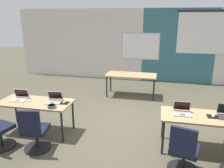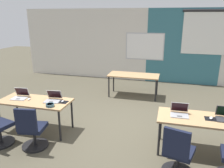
# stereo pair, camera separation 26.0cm
# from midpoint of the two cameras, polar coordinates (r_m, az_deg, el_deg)

# --- Properties ---
(ground_plane) EXTENTS (24.00, 24.00, 0.00)m
(ground_plane) POSITION_cam_midpoint_polar(r_m,az_deg,el_deg) (5.39, 2.75, -10.85)
(ground_plane) COLOR #4C4738
(back_wall_assembly) EXTENTS (10.00, 0.27, 2.80)m
(back_wall_assembly) POSITION_cam_midpoint_polar(r_m,az_deg,el_deg) (8.97, 9.06, 9.74)
(back_wall_assembly) COLOR silver
(back_wall_assembly) RESTS_ON ground
(desk_near_left) EXTENTS (1.60, 0.70, 0.72)m
(desk_near_left) POSITION_cam_midpoint_polar(r_m,az_deg,el_deg) (5.24, -17.75, -4.62)
(desk_near_left) COLOR tan
(desk_near_left) RESTS_ON ground
(desk_near_right) EXTENTS (1.60, 0.70, 0.72)m
(desk_near_right) POSITION_cam_midpoint_polar(r_m,az_deg,el_deg) (4.53, 23.54, -8.71)
(desk_near_right) COLOR tan
(desk_near_right) RESTS_ON ground
(desk_far_center) EXTENTS (1.60, 0.70, 0.72)m
(desk_far_center) POSITION_cam_midpoint_polar(r_m,az_deg,el_deg) (7.18, 6.58, 1.92)
(desk_far_center) COLOR tan
(desk_far_center) RESTS_ON ground
(mousepad_near_right_end) EXTENTS (0.22, 0.19, 0.00)m
(mousepad_near_right_end) POSITION_cam_midpoint_polar(r_m,az_deg,el_deg) (4.54, 25.53, -8.08)
(mousepad_near_right_end) COLOR black
(mousepad_near_right_end) RESTS_ON desk_near_right
(mouse_near_right_end) EXTENTS (0.08, 0.11, 0.03)m
(mouse_near_right_end) POSITION_cam_midpoint_polar(r_m,az_deg,el_deg) (4.53, 25.56, -7.86)
(mouse_near_right_end) COLOR silver
(mouse_near_right_end) RESTS_ON mousepad_near_right_end
(laptop_near_right_inner) EXTENTS (0.34, 0.32, 0.22)m
(laptop_near_right_inner) POSITION_cam_midpoint_polar(r_m,az_deg,el_deg) (4.48, 18.48, -6.94)
(laptop_near_right_inner) COLOR #9E9EA3
(laptop_near_right_inner) RESTS_ON desk_near_right
(chair_near_right_inner) EXTENTS (0.55, 0.60, 0.92)m
(chair_near_right_inner) POSITION_cam_midpoint_polar(r_m,az_deg,el_deg) (3.93, 18.37, -17.00)
(chair_near_right_inner) COLOR black
(chair_near_right_inner) RESTS_ON ground
(laptop_near_left_inner) EXTENTS (0.37, 0.36, 0.22)m
(laptop_near_left_inner) POSITION_cam_midpoint_polar(r_m,az_deg,el_deg) (5.06, -13.47, -3.72)
(laptop_near_left_inner) COLOR #9E9EA3
(laptop_near_left_inner) RESTS_ON desk_near_left
(mousepad_near_left_inner) EXTENTS (0.22, 0.19, 0.00)m
(mousepad_near_left_inner) POSITION_cam_midpoint_polar(r_m,az_deg,el_deg) (4.96, -11.05, -4.57)
(mousepad_near_left_inner) COLOR black
(mousepad_near_left_inner) RESTS_ON desk_near_left
(mouse_near_left_inner) EXTENTS (0.07, 0.11, 0.03)m
(mouse_near_left_inner) POSITION_cam_midpoint_polar(r_m,az_deg,el_deg) (4.95, -11.06, -4.36)
(mouse_near_left_inner) COLOR #B2B2B7
(mouse_near_left_inner) RESTS_ON mousepad_near_left_inner
(chair_near_left_inner) EXTENTS (0.52, 0.57, 0.92)m
(chair_near_left_inner) POSITION_cam_midpoint_polar(r_m,az_deg,el_deg) (4.64, -18.23, -11.44)
(chair_near_left_inner) COLOR black
(chair_near_left_inner) RESTS_ON ground
(laptop_near_left_end) EXTENTS (0.37, 0.35, 0.23)m
(laptop_near_left_end) POSITION_cam_midpoint_polar(r_m,az_deg,el_deg) (5.45, -21.20, -2.90)
(laptop_near_left_end) COLOR #B7B7BC
(laptop_near_left_end) RESTS_ON desk_near_left
(mouse_near_left_end) EXTENTS (0.08, 0.11, 0.03)m
(mouse_near_left_end) POSITION_cam_midpoint_polar(r_m,az_deg,el_deg) (5.29, -19.16, -3.66)
(mouse_near_left_end) COLOR silver
(mouse_near_left_end) RESTS_ON desk_near_left
(snack_bowl) EXTENTS (0.18, 0.18, 0.06)m
(snack_bowl) POSITION_cam_midpoint_polar(r_m,az_deg,el_deg) (4.77, -14.09, -5.22)
(snack_bowl) COLOR #3D6070
(snack_bowl) RESTS_ON desk_near_left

